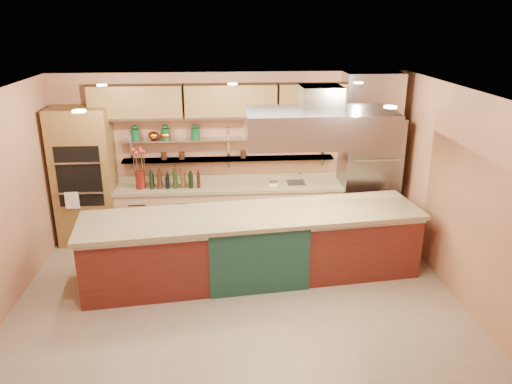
{
  "coord_description": "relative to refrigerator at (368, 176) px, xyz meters",
  "views": [
    {
      "loc": [
        -0.2,
        -5.91,
        3.67
      ],
      "look_at": [
        0.32,
        1.0,
        1.22
      ],
      "focal_mm": 35.0,
      "sensor_mm": 36.0,
      "label": 1
    }
  ],
  "objects": [
    {
      "name": "wall_back",
      "position": [
        -2.35,
        0.36,
        0.35
      ],
      "size": [
        6.0,
        0.04,
        2.8
      ],
      "primitive_type": "cube",
      "color": "tan",
      "rests_on": "floor"
    },
    {
      "name": "island",
      "position": [
        -2.09,
        -1.44,
        -0.55
      ],
      "size": [
        4.89,
        1.58,
        1.0
      ],
      "primitive_type": "cube",
      "rotation": [
        0.0,
        0.0,
        0.11
      ],
      "color": "maroon",
      "rests_on": "floor"
    },
    {
      "name": "flower_vase",
      "position": [
        -3.89,
        0.01,
        0.03
      ],
      "size": [
        0.19,
        0.19,
        0.3
      ],
      "primitive_type": "cylinder",
      "rotation": [
        0.0,
        0.0,
        -0.16
      ],
      "color": "#62150E",
      "rests_on": "back_counter"
    },
    {
      "name": "ceiling",
      "position": [
        -2.35,
        -2.14,
        1.75
      ],
      "size": [
        6.0,
        5.0,
        0.02
      ],
      "primitive_type": "cube",
      "color": "black",
      "rests_on": "wall_back"
    },
    {
      "name": "wall_shelf_upper",
      "position": [
        -2.4,
        0.23,
        0.65
      ],
      "size": [
        3.6,
        0.26,
        0.03
      ],
      "primitive_type": "cube",
      "color": "#A3A5AA",
      "rests_on": "wall_back"
    },
    {
      "name": "ceiling_downlights",
      "position": [
        -2.35,
        -1.94,
        1.72
      ],
      "size": [
        4.0,
        2.8,
        0.02
      ],
      "primitive_type": "cube",
      "color": "#FFE5A5",
      "rests_on": "ceiling"
    },
    {
      "name": "wall_shelf_lower",
      "position": [
        -2.4,
        0.23,
        0.3
      ],
      "size": [
        3.6,
        0.26,
        0.03
      ],
      "primitive_type": "cube",
      "color": "#A3A5AA",
      "rests_on": "wall_back"
    },
    {
      "name": "range_hood",
      "position": [
        -1.19,
        -1.44,
        1.2
      ],
      "size": [
        2.0,
        1.0,
        0.45
      ],
      "primitive_type": "cube",
      "color": "#A3A5AA",
      "rests_on": "ceiling"
    },
    {
      "name": "kitchen_scale",
      "position": [
        -1.66,
        0.01,
        -0.08
      ],
      "size": [
        0.17,
        0.14,
        0.08
      ],
      "primitive_type": "cube",
      "rotation": [
        0.0,
        0.0,
        0.18
      ],
      "color": "white",
      "rests_on": "back_counter"
    },
    {
      "name": "wall_right",
      "position": [
        0.65,
        -2.14,
        0.35
      ],
      "size": [
        0.04,
        5.0,
        2.8
      ],
      "primitive_type": "cube",
      "color": "tan",
      "rests_on": "floor"
    },
    {
      "name": "green_canister",
      "position": [
        -2.95,
        0.23,
        0.75
      ],
      "size": [
        0.15,
        0.15,
        0.17
      ],
      "primitive_type": "cylinder",
      "rotation": [
        0.0,
        0.0,
        0.07
      ],
      "color": "#0D401F",
      "rests_on": "wall_shelf_upper"
    },
    {
      "name": "copper_kettle",
      "position": [
        -3.65,
        0.23,
        0.73
      ],
      "size": [
        0.22,
        0.22,
        0.14
      ],
      "primitive_type": "ellipsoid",
      "rotation": [
        0.0,
        0.0,
        0.33
      ],
      "color": "orange",
      "rests_on": "wall_shelf_upper"
    },
    {
      "name": "refrigerator",
      "position": [
        0.0,
        0.0,
        0.0
      ],
      "size": [
        0.95,
        0.72,
        2.1
      ],
      "primitive_type": "cube",
      "color": "slate",
      "rests_on": "floor"
    },
    {
      "name": "wall_front",
      "position": [
        -2.35,
        -4.64,
        0.35
      ],
      "size": [
        6.0,
        0.04,
        2.8
      ],
      "primitive_type": "cube",
      "color": "tan",
      "rests_on": "floor"
    },
    {
      "name": "oven_stack",
      "position": [
        -4.8,
        0.04,
        0.1
      ],
      "size": [
        0.95,
        0.64,
        2.3
      ],
      "primitive_type": "cube",
      "color": "olive",
      "rests_on": "floor"
    },
    {
      "name": "oil_bottle_cluster",
      "position": [
        -3.31,
        0.01,
        0.03
      ],
      "size": [
        0.93,
        0.39,
        0.29
      ],
      "primitive_type": "cube",
      "rotation": [
        0.0,
        0.0,
        -0.15
      ],
      "color": "black",
      "rests_on": "back_counter"
    },
    {
      "name": "upper_cabinets",
      "position": [
        -2.35,
        0.18,
        1.3
      ],
      "size": [
        4.6,
        0.36,
        0.55
      ],
      "primitive_type": "cube",
      "color": "olive",
      "rests_on": "wall_back"
    },
    {
      "name": "floor",
      "position": [
        -2.35,
        -2.14,
        -1.06
      ],
      "size": [
        6.0,
        5.0,
        0.02
      ],
      "primitive_type": "cube",
      "color": "gray",
      "rests_on": "ground"
    },
    {
      "name": "bar_faucet",
      "position": [
        -1.19,
        0.11,
        -0.01
      ],
      "size": [
        0.03,
        0.03,
        0.21
      ],
      "primitive_type": "cylinder",
      "rotation": [
        0.0,
        0.0,
        0.11
      ],
      "color": "white",
      "rests_on": "back_counter"
    },
    {
      "name": "back_counter",
      "position": [
        -2.4,
        0.06,
        -0.58
      ],
      "size": [
        3.84,
        0.64,
        0.93
      ],
      "primitive_type": "cube",
      "color": "tan",
      "rests_on": "floor"
    }
  ]
}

